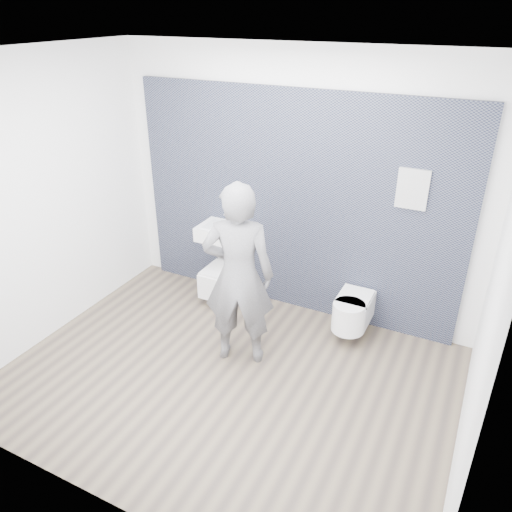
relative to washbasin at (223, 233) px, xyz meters
The scene contains 8 objects.
ground 1.67m from the washbasin, 59.39° to the right, with size 4.00×4.00×0.00m, color brown.
room_shell 1.70m from the washbasin, 59.39° to the right, with size 4.00×4.00×4.00m.
tile_wall 1.13m from the washbasin, 17.21° to the left, with size 3.60×0.06×2.40m, color black.
washbasin is the anchor object (origin of this frame).
toilet_square 0.56m from the washbasin, 90.00° to the right, with size 0.35×0.50×0.68m.
toilet_rounded 1.65m from the washbasin, ahead, with size 0.34×0.58×0.31m.
info_placard 2.11m from the washbasin, ahead, with size 0.29×0.03×0.38m, color white.
visitor 1.13m from the washbasin, 52.57° to the right, with size 0.66×0.43×1.80m, color slate.
Camera 1 is at (1.86, -3.11, 3.12)m, focal length 35.00 mm.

